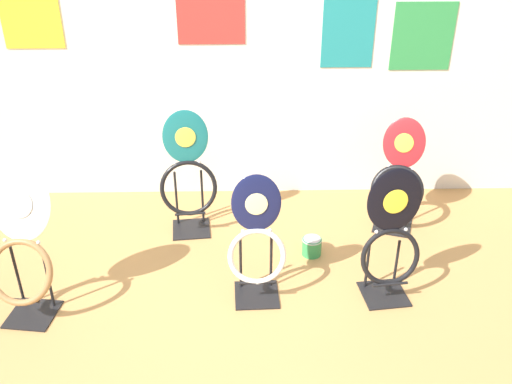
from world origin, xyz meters
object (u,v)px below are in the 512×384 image
at_px(toilet_seat_display_jazz_black, 391,238).
at_px(toilet_seat_display_crimson_swirl, 398,182).
at_px(toilet_seat_display_teal_sax, 188,179).
at_px(toilet_seat_display_navy_moon, 257,241).
at_px(toilet_seat_display_white_plain, 21,248).
at_px(paint_can, 312,246).

distance_m(toilet_seat_display_jazz_black, toilet_seat_display_crimson_swirl, 0.87).
bearing_deg(toilet_seat_display_teal_sax, toilet_seat_display_navy_moon, -58.25).
relative_size(toilet_seat_display_jazz_black, toilet_seat_display_crimson_swirl, 1.08).
relative_size(toilet_seat_display_navy_moon, toilet_seat_display_jazz_black, 0.95).
distance_m(toilet_seat_display_navy_moon, toilet_seat_display_crimson_swirl, 1.35).
bearing_deg(toilet_seat_display_white_plain, paint_can, 17.51).
bearing_deg(toilet_seat_display_crimson_swirl, toilet_seat_display_jazz_black, -106.77).
distance_m(toilet_seat_display_crimson_swirl, paint_can, 0.83).
distance_m(toilet_seat_display_jazz_black, toilet_seat_display_teal_sax, 1.53).
relative_size(toilet_seat_display_white_plain, toilet_seat_display_crimson_swirl, 1.14).
bearing_deg(paint_can, toilet_seat_display_crimson_swirl, 29.18).
distance_m(toilet_seat_display_crimson_swirl, toilet_seat_display_teal_sax, 1.56).
relative_size(toilet_seat_display_crimson_swirl, toilet_seat_display_teal_sax, 0.87).
bearing_deg(toilet_seat_display_crimson_swirl, toilet_seat_display_teal_sax, -178.64).
xyz_separation_m(toilet_seat_display_crimson_swirl, toilet_seat_display_teal_sax, (-1.55, -0.04, 0.06)).
relative_size(toilet_seat_display_navy_moon, paint_can, 5.90).
bearing_deg(toilet_seat_display_crimson_swirl, toilet_seat_display_navy_moon, -142.74).
bearing_deg(paint_can, toilet_seat_display_white_plain, -162.49).
bearing_deg(toilet_seat_display_crimson_swirl, paint_can, -150.82).
bearing_deg(toilet_seat_display_teal_sax, toilet_seat_display_white_plain, -134.94).
bearing_deg(toilet_seat_display_jazz_black, toilet_seat_display_white_plain, -177.27).
relative_size(toilet_seat_display_jazz_black, toilet_seat_display_white_plain, 0.95).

